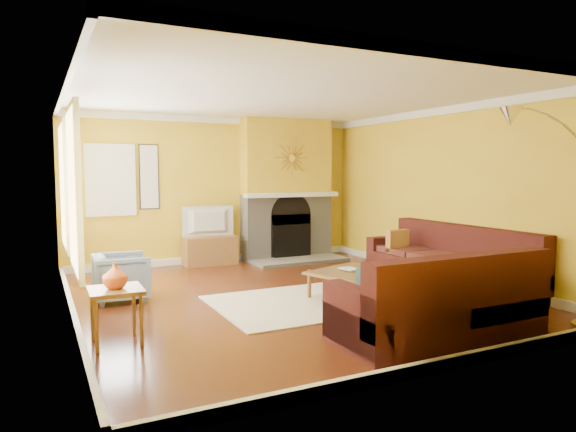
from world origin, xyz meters
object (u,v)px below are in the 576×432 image
media_console (210,250)px  arc_lamp (558,227)px  sectional_sofa (398,268)px  armchair (122,277)px  side_table (116,316)px  coffee_table (359,287)px

media_console → arc_lamp: 5.90m
sectional_sofa → armchair: size_ratio=5.09×
side_table → coffee_table: bearing=5.4°
coffee_table → armchair: (-2.73, 1.47, 0.11)m
armchair → arc_lamp: size_ratio=0.30×
sectional_sofa → media_console: size_ratio=3.70×
coffee_table → side_table: 3.06m
armchair → arc_lamp: 5.19m
media_console → side_table: side_table is taller
arc_lamp → armchair: bearing=136.4°
coffee_table → media_console: (-0.89, 3.46, 0.05)m
sectional_sofa → armchair: bearing=152.4°
coffee_table → media_console: size_ratio=1.10×
armchair → coffee_table: bearing=-116.5°
armchair → side_table: 1.78m
side_table → arc_lamp: 4.48m
side_table → sectional_sofa: bearing=1.3°
coffee_table → armchair: armchair is taller
media_console → coffee_table: bearing=-75.5°
coffee_table → media_console: bearing=104.5°
side_table → media_console: bearing=60.2°
side_table → armchair: bearing=80.0°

